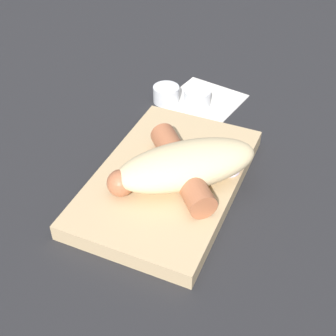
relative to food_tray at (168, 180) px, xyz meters
name	(u,v)px	position (x,y,z in m)	size (l,w,h in m)	color
ground_plane	(168,186)	(0.00, 0.00, -0.01)	(3.00, 3.00, 0.00)	#232326
food_tray	(168,180)	(0.00, 0.00, 0.00)	(0.28, 0.18, 0.02)	tan
bread_roll	(187,165)	(0.00, 0.03, 0.04)	(0.18, 0.19, 0.05)	beige
sausage	(180,170)	(0.00, 0.02, 0.03)	(0.14, 0.15, 0.03)	#B26642
pickled_veggies	(220,166)	(-0.04, 0.06, 0.01)	(0.06, 0.07, 0.00)	orange
napkin	(204,100)	(-0.22, -0.03, -0.01)	(0.13, 0.13, 0.00)	white
condiment_cup_near	(197,99)	(-0.20, -0.04, 0.00)	(0.04, 0.04, 0.03)	silver
condiment_cup_far	(166,95)	(-0.19, -0.09, 0.00)	(0.04, 0.04, 0.03)	silver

